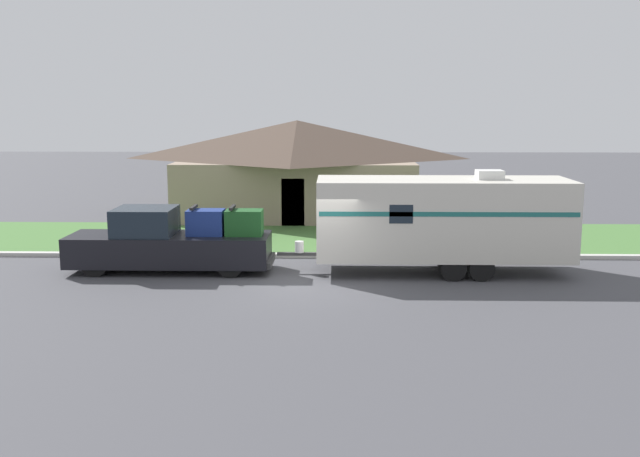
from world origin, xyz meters
name	(u,v)px	position (x,y,z in m)	size (l,w,h in m)	color
ground_plane	(316,284)	(0.00, 0.00, 0.00)	(120.00, 120.00, 0.00)	#47474C
curb_strip	(319,256)	(0.00, 3.75, 0.07)	(80.00, 0.30, 0.14)	beige
lawn_strip	(321,238)	(0.00, 7.40, 0.01)	(80.00, 7.00, 0.03)	#477538
house_across_street	(297,166)	(-1.28, 13.84, 2.35)	(11.79, 7.95, 4.52)	gray
pickup_truck	(171,243)	(-4.66, 1.60, 0.92)	(6.47, 1.94, 2.10)	black
travel_trailer	(443,218)	(3.95, 1.60, 1.74)	(9.14, 2.50, 3.25)	black
mailbox	(482,223)	(5.86, 4.87, 1.07)	(0.48, 0.20, 1.40)	brown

